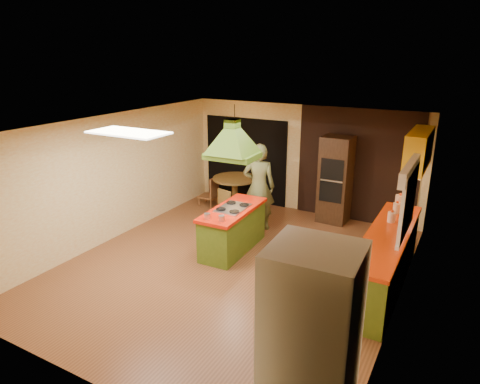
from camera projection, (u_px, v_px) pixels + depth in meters
The scene contains 21 objects.
ground at pixel (234, 266), 7.60m from camera, with size 6.50×6.50×0.00m, color brown.
room_walls at pixel (233, 200), 7.21m from camera, with size 5.50×6.50×6.50m.
ceiling_plane at pixel (233, 126), 6.82m from camera, with size 6.50×6.50×0.00m, color silver.
brick_panel at pixel (356, 166), 9.32m from camera, with size 2.64×0.03×2.50m, color #381E14.
nook_opening at pixel (246, 160), 10.65m from camera, with size 2.20×0.03×2.10m, color black.
right_counter at pixel (385, 260), 6.83m from camera, with size 0.62×3.05×0.92m.
upper_cabinets at pixel (419, 150), 7.64m from camera, with size 0.34×1.40×0.70m, color yellow.
window_right at pixel (410, 187), 6.14m from camera, with size 0.12×1.35×1.06m.
fluor_panel at pixel (129, 132), 6.33m from camera, with size 1.20×0.60×0.03m, color white.
kitchen_island at pixel (233, 229), 8.11m from camera, with size 0.73×1.70×0.86m.
range_hood at pixel (232, 133), 7.54m from camera, with size 0.92×0.68×0.78m.
man at pixel (259, 187), 8.96m from camera, with size 0.68×0.44×1.86m, color brown.
refrigerator at pixel (311, 344), 4.04m from camera, with size 0.82×0.78×2.00m, color silver.
wall_oven at pixel (335, 180), 9.35m from camera, with size 0.65×0.62×1.92m.
dining_table at pixel (235, 187), 10.22m from camera, with size 1.05×1.05×0.78m.
chair_left at pixel (208, 191), 10.51m from camera, with size 0.40×0.40×0.73m, color brown, non-canonical shape.
chair_near at pixel (230, 204), 9.62m from camera, with size 0.40×0.40×0.73m, color brown, non-canonical shape.
pendant_lamp at pixel (235, 131), 9.79m from camera, with size 0.37×0.37×0.24m, color #FF9E3F.
canister_large at pixel (400, 202), 7.73m from camera, with size 0.17×0.17×0.24m, color #FFEECD.
canister_medium at pixel (397, 208), 7.50m from camera, with size 0.13×0.13×0.18m, color beige.
canister_small at pixel (392, 217), 7.11m from camera, with size 0.13×0.13×0.17m, color #FFEECD.
Camera 1 is at (3.39, -5.91, 3.63)m, focal length 32.00 mm.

